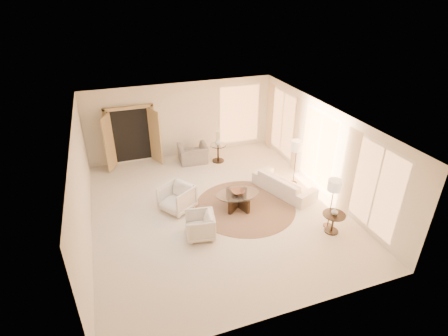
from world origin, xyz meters
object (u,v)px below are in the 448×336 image
object	(u,v)px
coffee_table	(238,198)
end_vase	(335,211)
accent_chair	(193,151)
floor_lamp_near	(297,148)
bowl	(238,192)
armchair_right	(200,224)
side_table	(218,151)
sofa	(284,184)
armchair_left	(177,197)
floor_lamp_far	(334,187)
side_vase	(218,142)
end_table	(333,220)

from	to	relation	value
coffee_table	end_vase	distance (m)	2.78
accent_chair	floor_lamp_near	bearing A→B (deg)	138.81
bowl	armchair_right	bearing A→B (deg)	-146.63
accent_chair	side_table	distance (m)	0.93
sofa	bowl	distance (m)	1.73
coffee_table	side_table	bearing A→B (deg)	82.33
armchair_left	bowl	size ratio (longest dim) A/B	2.31
side_table	end_vase	size ratio (longest dim) A/B	3.63
accent_chair	side_table	size ratio (longest dim) A/B	1.54
sofa	armchair_left	size ratio (longest dim) A/B	2.40
armchair_right	bowl	xyz separation A→B (m)	(1.43, 0.94, 0.15)
accent_chair	side_table	bearing A→B (deg)	168.10
accent_chair	floor_lamp_near	world-z (taller)	floor_lamp_near
sofa	bowl	size ratio (longest dim) A/B	5.55
sofa	armchair_right	size ratio (longest dim) A/B	2.77
armchair_right	coffee_table	xyz separation A→B (m)	(1.43, 0.94, -0.07)
floor_lamp_far	side_vase	xyz separation A→B (m)	(-1.60, 4.75, -0.46)
sofa	coffee_table	bearing A→B (deg)	79.33
bowl	end_vase	size ratio (longest dim) A/B	2.02
side_table	floor_lamp_far	size ratio (longest dim) A/B	0.46
floor_lamp_far	bowl	bearing A→B (deg)	139.96
coffee_table	side_vase	distance (m)	3.13
sofa	armchair_right	world-z (taller)	armchair_right
coffee_table	armchair_right	bearing A→B (deg)	-146.63
accent_chair	end_vase	size ratio (longest dim) A/B	5.57
end_vase	accent_chair	bearing A→B (deg)	115.13
floor_lamp_near	side_vase	world-z (taller)	floor_lamp_near
sofa	side_vase	bearing A→B (deg)	4.37
end_table	side_table	distance (m)	5.23
sofa	accent_chair	size ratio (longest dim) A/B	2.01
floor_lamp_near	bowl	distance (m)	2.48
armchair_right	side_vase	world-z (taller)	side_vase
armchair_left	end_table	distance (m)	4.40
sofa	floor_lamp_far	distance (m)	2.21
accent_chair	bowl	distance (m)	3.33
coffee_table	floor_lamp_near	bearing A→B (deg)	16.45
floor_lamp_far	accent_chair	bearing A→B (deg)	116.65
end_table	accent_chair	bearing A→B (deg)	115.13
bowl	side_vase	bearing A→B (deg)	82.33
coffee_table	floor_lamp_near	xyz separation A→B (m)	(2.25, 0.66, 1.02)
end_table	side_table	xyz separation A→B (m)	(-1.55, 5.00, 0.02)
coffee_table	bowl	size ratio (longest dim) A/B	4.29
floor_lamp_near	armchair_left	bearing A→B (deg)	-177.22
sofa	accent_chair	world-z (taller)	accent_chair
armchair_left	end_vase	xyz separation A→B (m)	(3.69, -2.41, 0.22)
side_vase	end_table	bearing A→B (deg)	-72.76
sofa	accent_chair	xyz separation A→B (m)	(-2.18, 3.01, 0.15)
end_table	floor_lamp_near	size ratio (longest dim) A/B	0.38
end_table	side_table	bearing A→B (deg)	107.24
sofa	side_table	distance (m)	3.05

